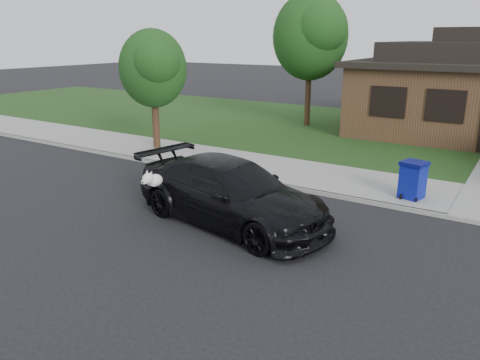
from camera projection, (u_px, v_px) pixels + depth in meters
The scene contains 8 objects.
ground at pixel (247, 234), 10.88m from camera, with size 120.00×120.00×0.00m, color black.
sidewalk at pixel (330, 179), 14.89m from camera, with size 60.00×3.00×0.12m, color gray.
curb at pixel (310, 191), 13.68m from camera, with size 60.00×0.12×0.12m, color gray.
lawn at pixel (397, 136), 21.34m from camera, with size 60.00×13.00×0.13m, color #193814.
sedan at pixel (231, 193), 11.31m from camera, with size 5.63×3.08×1.55m.
recycling_bin at pixel (413, 180), 12.80m from camera, with size 0.74×0.74×1.03m.
tree_0 at pixel (312, 35), 22.17m from camera, with size 3.78×3.60×6.34m.
tree_2 at pixel (154, 67), 17.83m from camera, with size 2.73×2.60×4.59m.
Camera 1 is at (5.25, -8.55, 4.38)m, focal length 35.00 mm.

